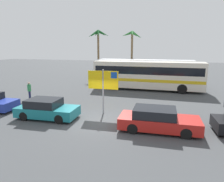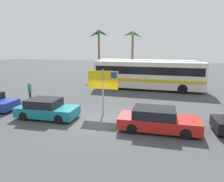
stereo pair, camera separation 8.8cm
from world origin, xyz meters
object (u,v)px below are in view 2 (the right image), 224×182
(bus_front_coach, at_px, (148,74))
(car_teal, at_px, (47,109))
(pedestrian_near_sign, at_px, (30,89))
(bus_rear_coach, at_px, (145,71))
(car_red, at_px, (157,120))
(ferry_sign, at_px, (104,82))

(bus_front_coach, relative_size, car_teal, 2.89)
(bus_front_coach, bearing_deg, pedestrian_near_sign, -141.94)
(bus_rear_coach, distance_m, car_teal, 15.76)
(bus_rear_coach, xyz_separation_m, car_red, (2.81, -15.07, -1.15))
(bus_rear_coach, relative_size, car_red, 2.61)
(bus_front_coach, height_order, car_red, bus_front_coach)
(bus_front_coach, xyz_separation_m, car_red, (2.02, -11.70, -1.15))
(bus_rear_coach, relative_size, car_teal, 2.89)
(bus_rear_coach, bearing_deg, pedestrian_near_sign, -129.23)
(bus_front_coach, xyz_separation_m, car_teal, (-5.35, -11.66, -1.15))
(bus_front_coach, height_order, ferry_sign, ferry_sign)
(bus_rear_coach, relative_size, ferry_sign, 3.76)
(ferry_sign, xyz_separation_m, pedestrian_near_sign, (-7.85, 1.89, -1.37))
(bus_rear_coach, xyz_separation_m, pedestrian_near_sign, (-9.03, -11.06, -0.83))
(ferry_sign, height_order, car_red, ferry_sign)
(pedestrian_near_sign, bearing_deg, bus_rear_coach, -9.58)
(bus_front_coach, xyz_separation_m, ferry_sign, (-1.97, -9.57, 0.54))
(bus_front_coach, relative_size, car_red, 2.61)
(bus_rear_coach, height_order, pedestrian_near_sign, bus_rear_coach)
(bus_front_coach, distance_m, ferry_sign, 9.79)
(car_teal, bearing_deg, bus_front_coach, 61.98)
(bus_rear_coach, distance_m, pedestrian_near_sign, 14.30)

